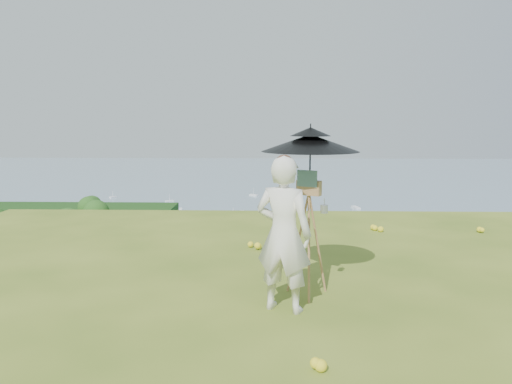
# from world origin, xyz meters

# --- Properties ---
(ground) EXTENTS (14.00, 14.00, 0.00)m
(ground) POSITION_xyz_m (0.00, 0.00, 0.00)
(ground) COLOR #566E1F
(ground) RESTS_ON ground
(shoreline_tier) EXTENTS (170.00, 28.00, 8.00)m
(shoreline_tier) POSITION_xyz_m (0.00, 75.00, -36.00)
(shoreline_tier) COLOR #736E5C
(shoreline_tier) RESTS_ON bay_water
(bay_water) EXTENTS (700.00, 700.00, 0.00)m
(bay_water) POSITION_xyz_m (0.00, 240.00, -34.00)
(bay_water) COLOR slate
(bay_water) RESTS_ON ground
(peninsula) EXTENTS (90.00, 60.00, 12.00)m
(peninsula) POSITION_xyz_m (-75.00, 155.00, -29.00)
(peninsula) COLOR #13350E
(peninsula) RESTS_ON bay_water
(slope_trees) EXTENTS (110.00, 50.00, 6.00)m
(slope_trees) POSITION_xyz_m (0.00, 35.00, -15.00)
(slope_trees) COLOR #184F17
(slope_trees) RESTS_ON forest_slope
(harbor_town) EXTENTS (110.00, 22.00, 5.00)m
(harbor_town) POSITION_xyz_m (0.00, 75.00, -29.50)
(harbor_town) COLOR white
(harbor_town) RESTS_ON shoreline_tier
(moored_boats) EXTENTS (140.00, 140.00, 0.70)m
(moored_boats) POSITION_xyz_m (-12.50, 161.00, -33.65)
(moored_boats) COLOR white
(moored_boats) RESTS_ON bay_water
(wildflowers) EXTENTS (10.00, 10.50, 0.12)m
(wildflowers) POSITION_xyz_m (0.00, 0.25, 0.06)
(wildflowers) COLOR yellow
(wildflowers) RESTS_ON ground
(painter) EXTENTS (0.79, 0.66, 1.85)m
(painter) POSITION_xyz_m (-0.23, 0.47, 0.93)
(painter) COLOR white
(painter) RESTS_ON ground
(field_easel) EXTENTS (0.84, 0.84, 1.63)m
(field_easel) POSITION_xyz_m (0.10, 0.98, 0.82)
(field_easel) COLOR #945C3E
(field_easel) RESTS_ON ground
(sun_umbrella) EXTENTS (1.60, 1.60, 0.87)m
(sun_umbrella) POSITION_xyz_m (0.11, 1.01, 1.78)
(sun_umbrella) COLOR black
(sun_umbrella) RESTS_ON field_easel
(painter_cap) EXTENTS (0.28, 0.30, 0.10)m
(painter_cap) POSITION_xyz_m (-0.23, 0.47, 1.80)
(painter_cap) COLOR pink
(painter_cap) RESTS_ON painter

